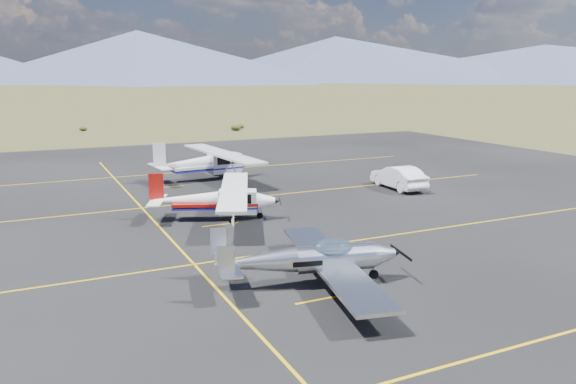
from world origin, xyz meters
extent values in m
plane|color=#383D1C|center=(0.00, 0.00, 0.00)|extent=(1600.00, 1600.00, 0.00)
cube|color=black|center=(0.00, 7.00, 0.00)|extent=(72.00, 72.00, 0.02)
cube|color=silver|center=(-1.86, -2.25, 0.80)|extent=(3.54, 9.75, 0.13)
ellipsoid|color=#99BFD8|center=(-1.86, -2.25, 1.32)|extent=(1.93, 1.35, 0.88)
cube|color=silver|center=(-5.74, -1.42, 1.10)|extent=(1.41, 3.30, 0.06)
cube|color=silver|center=(-6.14, -2.54, 1.58)|extent=(0.59, 0.19, 1.07)
cube|color=silver|center=(-5.65, -0.24, 1.58)|extent=(0.59, 0.19, 1.07)
cylinder|color=black|center=(-0.19, -2.61, 0.19)|extent=(0.38, 0.17, 0.36)
cylinder|color=black|center=(-2.34, -3.47, 0.22)|extent=(0.44, 0.21, 0.43)
cylinder|color=black|center=(-1.80, -0.95, 0.22)|extent=(0.44, 0.21, 0.43)
cube|color=white|center=(-1.75, 8.21, 0.98)|extent=(2.27, 1.72, 1.24)
cube|color=white|center=(-1.92, 8.27, 1.62)|extent=(5.02, 9.93, 0.13)
cube|color=black|center=(-1.75, 8.21, 1.23)|extent=(1.77, 1.56, 0.51)
cube|color=red|center=(-2.87, 8.64, 0.88)|extent=(4.67, 2.68, 0.17)
cube|color=red|center=(-5.77, 9.78, 1.85)|extent=(0.75, 0.35, 1.47)
cube|color=white|center=(-5.77, 9.78, 1.11)|extent=(1.72, 2.99, 0.06)
cylinder|color=black|center=(-0.64, 7.77, 0.18)|extent=(0.34, 0.21, 0.33)
cylinder|color=black|center=(-2.36, 7.41, 0.21)|extent=(0.42, 0.26, 0.40)
cylinder|color=black|center=(-1.66, 9.21, 0.21)|extent=(0.42, 0.26, 0.40)
cube|color=silver|center=(1.65, 20.23, 1.13)|extent=(2.44, 1.43, 1.44)
cube|color=silver|center=(1.44, 20.21, 1.88)|extent=(2.67, 11.84, 0.15)
cube|color=black|center=(1.65, 20.23, 1.43)|extent=(1.81, 1.41, 0.59)
cube|color=silver|center=(0.27, 20.11, 1.02)|extent=(5.42, 1.70, 0.19)
cube|color=silver|center=(-3.34, 19.80, 2.14)|extent=(0.91, 0.15, 1.71)
cube|color=silver|center=(-3.34, 19.80, 1.29)|extent=(1.09, 3.47, 0.06)
cylinder|color=black|center=(3.03, 20.35, 0.20)|extent=(0.39, 0.14, 0.38)
cylinder|color=black|center=(1.43, 19.09, 0.24)|extent=(0.48, 0.18, 0.47)
cylinder|color=black|center=(1.24, 21.32, 0.24)|extent=(0.48, 0.18, 0.47)
imported|color=white|center=(11.12, 11.27, 0.80)|extent=(1.90, 4.88, 1.58)
camera|label=1|loc=(-11.96, -19.73, 7.81)|focal=35.00mm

